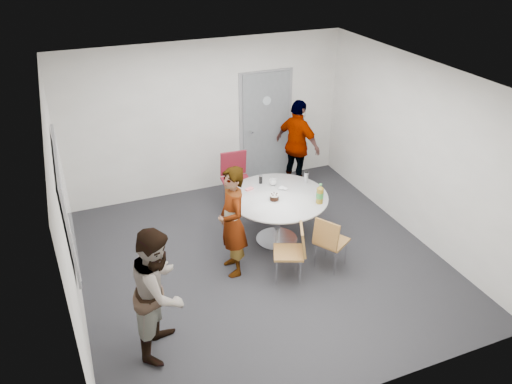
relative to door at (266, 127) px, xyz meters
name	(u,v)px	position (x,y,z in m)	size (l,w,h in m)	color
floor	(262,261)	(-1.10, -2.48, -1.03)	(5.00, 5.00, 0.00)	black
ceiling	(263,80)	(-1.10, -2.48, 1.67)	(5.00, 5.00, 0.00)	silver
wall_back	(207,118)	(-1.10, 0.02, 0.32)	(5.00, 5.00, 0.00)	silver
wall_left	(65,216)	(-3.60, -2.48, 0.32)	(5.00, 5.00, 0.00)	silver
wall_right	(417,151)	(1.40, -2.48, 0.32)	(5.00, 5.00, 0.00)	silver
wall_front	(366,294)	(-1.10, -4.98, 0.32)	(5.00, 5.00, 0.00)	silver
door	(266,127)	(0.00, 0.00, 0.00)	(1.02, 0.17, 2.12)	slate
whiteboard	(65,200)	(-3.56, -2.28, 0.42)	(0.04, 1.90, 1.25)	gray
table	(279,202)	(-0.64, -2.05, -0.35)	(1.50, 1.50, 1.09)	silver
chair_near_left	(295,248)	(-0.83, -2.99, -0.52)	(0.54, 0.52, 0.83)	brown
chair_near_right	(329,239)	(-0.30, -2.98, -0.53)	(0.57, 0.55, 0.83)	brown
chair_far	(235,174)	(-0.89, -0.80, -0.42)	(0.50, 0.54, 0.98)	maroon
person_main	(232,222)	(-1.55, -2.51, -0.22)	(0.59, 0.38, 1.61)	#A5C6EA
person_left	(160,291)	(-2.76, -3.55, -0.23)	(0.78, 0.60, 1.60)	white
person_right	(298,145)	(0.40, -0.55, -0.20)	(0.97, 0.41, 1.66)	black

